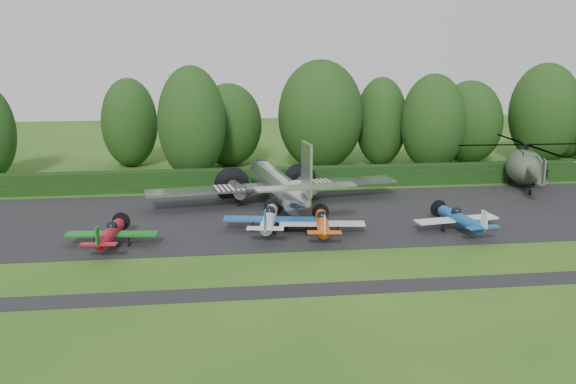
{
  "coord_description": "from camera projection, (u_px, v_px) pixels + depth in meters",
  "views": [
    {
      "loc": [
        -7.22,
        -40.78,
        14.23
      ],
      "look_at": [
        -1.03,
        8.54,
        2.5
      ],
      "focal_mm": 40.0,
      "sensor_mm": 36.0,
      "label": 1
    }
  ],
  "objects": [
    {
      "name": "light_plane_red",
      "position": [
        110.0,
        234.0,
        45.05
      ],
      "size": [
        6.45,
        6.78,
        2.48
      ],
      "rotation": [
        0.0,
        0.0,
        0.11
      ],
      "color": "maroon",
      "rests_on": "ground"
    },
    {
      "name": "light_plane_orange",
      "position": [
        322.0,
        223.0,
        47.69
      ],
      "size": [
        6.41,
        6.74,
        2.46
      ],
      "rotation": [
        0.0,
        0.0,
        0.13
      ],
      "color": "#E2510D",
      "rests_on": "ground"
    },
    {
      "name": "tree_6",
      "position": [
        469.0,
        122.0,
        75.43
      ],
      "size": [
        7.74,
        7.74,
        9.8
      ],
      "color": "black",
      "rests_on": "ground"
    },
    {
      "name": "tree_5",
      "position": [
        570.0,
        120.0,
        79.55
      ],
      "size": [
        6.49,
        6.49,
        9.44
      ],
      "color": "black",
      "rests_on": "ground"
    },
    {
      "name": "tree_9",
      "position": [
        320.0,
        115.0,
        71.36
      ],
      "size": [
        9.51,
        9.51,
        12.31
      ],
      "color": "black",
      "rests_on": "ground"
    },
    {
      "name": "apron",
      "position": [
        298.0,
        217.0,
        53.18
      ],
      "size": [
        70.0,
        18.0,
        0.01
      ],
      "primitive_type": "cube",
      "color": "black",
      "rests_on": "ground"
    },
    {
      "name": "tree_7",
      "position": [
        545.0,
        113.0,
        75.74
      ],
      "size": [
        8.24,
        8.24,
        11.81
      ],
      "color": "black",
      "rests_on": "ground"
    },
    {
      "name": "hedgerow",
      "position": [
        283.0,
        188.0,
        63.8
      ],
      "size": [
        90.0,
        1.6,
        2.0
      ],
      "primitive_type": "cube",
      "color": "black",
      "rests_on": "ground"
    },
    {
      "name": "tree_10",
      "position": [
        129.0,
        123.0,
        73.57
      ],
      "size": [
        6.39,
        6.39,
        10.2
      ],
      "color": "black",
      "rests_on": "ground"
    },
    {
      "name": "tree_8",
      "position": [
        192.0,
        123.0,
        66.77
      ],
      "size": [
        7.1,
        7.1,
        11.84
      ],
      "color": "black",
      "rests_on": "ground"
    },
    {
      "name": "light_plane_blue",
      "position": [
        460.0,
        219.0,
        48.7
      ],
      "size": [
        6.62,
        6.96,
        2.54
      ],
      "rotation": [
        0.0,
        0.0,
        -0.15
      ],
      "color": "#174A8A",
      "rests_on": "ground"
    },
    {
      "name": "tree_4",
      "position": [
        433.0,
        123.0,
        71.16
      ],
      "size": [
        7.15,
        7.15,
        10.79
      ],
      "color": "black",
      "rests_on": "ground"
    },
    {
      "name": "tree_2",
      "position": [
        229.0,
        125.0,
        73.96
      ],
      "size": [
        7.62,
        7.62,
        9.58
      ],
      "color": "black",
      "rests_on": "ground"
    },
    {
      "name": "transport_plane",
      "position": [
        278.0,
        185.0,
        55.64
      ],
      "size": [
        22.58,
        17.32,
        7.24
      ],
      "rotation": [
        0.0,
        0.0,
        -0.15
      ],
      "color": "silver",
      "rests_on": "ground"
    },
    {
      "name": "helicopter",
      "position": [
        525.0,
        164.0,
        63.52
      ],
      "size": [
        13.69,
        16.03,
        4.41
      ],
      "rotation": [
        0.0,
        0.0,
        0.3
      ],
      "color": "#354031",
      "rests_on": "ground"
    },
    {
      "name": "tree_0",
      "position": [
        381.0,
        122.0,
        74.21
      ],
      "size": [
        5.96,
        5.96,
        10.27
      ],
      "color": "black",
      "rests_on": "ground"
    },
    {
      "name": "taxiway_verge",
      "position": [
        336.0,
        289.0,
        37.73
      ],
      "size": [
        70.0,
        2.0,
        0.0
      ],
      "primitive_type": "cube",
      "color": "black",
      "rests_on": "ground"
    },
    {
      "name": "ground",
      "position": [
        319.0,
        256.0,
        43.52
      ],
      "size": [
        160.0,
        160.0,
        0.0
      ],
      "primitive_type": "plane",
      "color": "#224E15",
      "rests_on": "ground"
    },
    {
      "name": "light_plane_white",
      "position": [
        269.0,
        219.0,
        48.49
      ],
      "size": [
        7.04,
        7.4,
        2.71
      ],
      "rotation": [
        0.0,
        0.0,
        0.18
      ],
      "color": "silver",
      "rests_on": "ground"
    }
  ]
}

